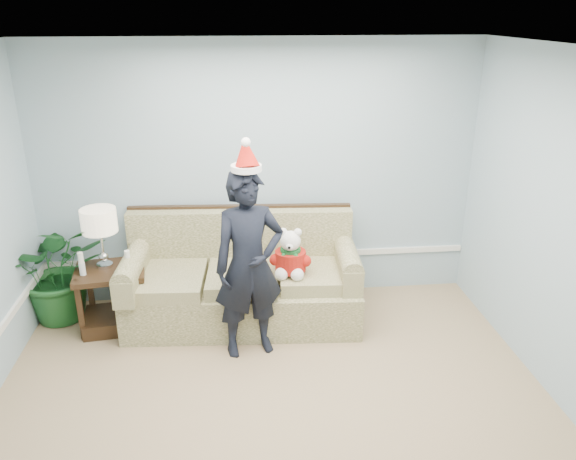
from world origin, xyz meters
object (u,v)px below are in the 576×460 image
Objects in this scene: man at (249,265)px; teddy_bear at (291,258)px; sofa at (242,282)px; houseplant at (60,270)px; table_lamp at (99,223)px; side_table at (114,304)px.

man reaches higher than teddy_bear.
man reaches higher than sofa.
teddy_bear is at bearing 30.60° from man.
sofa reaches higher than teddy_bear.
man is at bearing -81.38° from sofa.
sofa is at bearing -5.08° from houseplant.
sofa is at bearing 0.86° from table_lamp.
sofa is 4.88× the size of teddy_bear.
man is (0.05, -0.62, 0.48)m from sofa.
houseplant is 2.30m from teddy_bear.
sofa is 0.79m from man.
table_lamp reaches higher than houseplant.
sofa is at bearing 82.09° from man.
houseplant reaches higher than teddy_bear.
table_lamp is at bearing 129.10° from side_table.
man is 3.58× the size of teddy_bear.
table_lamp is 1.82m from teddy_bear.
teddy_bear is (0.41, 0.38, -0.13)m from man.
side_table is at bearing -24.64° from houseplant.
side_table is at bearing -173.97° from teddy_bear.
table_lamp is at bearing -175.46° from sofa.
side_table is at bearing -172.40° from sofa.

